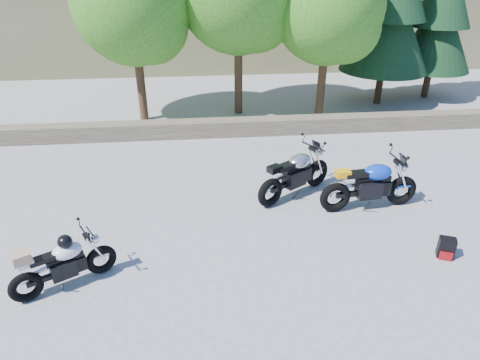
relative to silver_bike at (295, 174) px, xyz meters
name	(u,v)px	position (x,y,z in m)	size (l,w,h in m)	color
ground	(235,236)	(-1.55, -1.53, -0.54)	(90.00, 90.00, 0.00)	gray
stone_wall	(219,128)	(-1.55, 3.97, -0.29)	(22.00, 0.55, 0.50)	#47402F
tree_decid_left	(136,7)	(-3.94, 5.61, 3.09)	(3.67, 3.67, 5.62)	#382314
tree_decid_right	(332,10)	(2.16, 5.41, 2.95)	(3.54, 3.54, 5.41)	#382314
conifer_near	(392,0)	(4.65, 6.67, 3.13)	(3.17, 3.17, 7.06)	#382314
conifer_far	(442,10)	(6.85, 7.27, 2.72)	(2.82, 2.82, 6.27)	#382314
silver_bike	(295,174)	(0.00, 0.00, 0.00)	(1.96, 1.36, 1.12)	black
white_bike	(62,263)	(-4.56, -2.71, -0.06)	(1.63, 1.00, 1.00)	black
blue_bike	(371,186)	(1.53, -0.72, 0.02)	(2.30, 0.73, 1.15)	black
backpack	(446,248)	(2.34, -2.58, -0.35)	(0.35, 0.33, 0.40)	black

